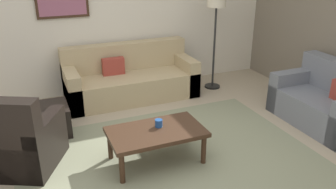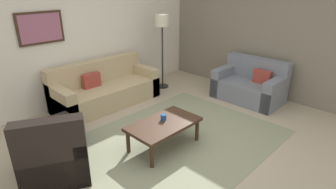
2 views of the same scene
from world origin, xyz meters
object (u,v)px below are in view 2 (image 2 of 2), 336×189
(couch_loveseat, at_px, (251,86))
(couch_main, at_px, (104,89))
(ottoman, at_px, (59,133))
(framed_artwork, at_px, (41,28))
(armchair_leather, at_px, (55,158))
(cup, at_px, (163,117))
(coffee_table, at_px, (164,126))
(lamp_standing, at_px, (162,28))

(couch_loveseat, bearing_deg, couch_main, 138.15)
(couch_main, height_order, ottoman, couch_main)
(ottoman, height_order, framed_artwork, framed_artwork)
(couch_loveseat, distance_m, armchair_leather, 4.15)
(couch_loveseat, distance_m, cup, 2.57)
(cup, bearing_deg, coffee_table, -131.77)
(armchair_leather, relative_size, ottoman, 1.92)
(coffee_table, bearing_deg, couch_loveseat, -0.21)
(cup, bearing_deg, ottoman, 136.17)
(couch_main, relative_size, coffee_table, 1.96)
(couch_loveseat, height_order, framed_artwork, framed_artwork)
(couch_main, distance_m, cup, 2.03)
(couch_loveseat, distance_m, coffee_table, 2.63)
(couch_main, bearing_deg, coffee_table, -98.35)
(lamp_standing, xyz_separation_m, framed_artwork, (-2.43, 0.61, 0.21))
(cup, xyz_separation_m, framed_artwork, (-0.68, 2.41, 1.16))
(armchair_leather, distance_m, coffee_table, 1.56)
(couch_loveseat, distance_m, framed_artwork, 4.29)
(lamp_standing, bearing_deg, couch_loveseat, -66.75)
(couch_main, height_order, lamp_standing, lamp_standing)
(ottoman, bearing_deg, couch_main, 31.68)
(armchair_leather, bearing_deg, ottoman, 62.83)
(ottoman, relative_size, lamp_standing, 0.33)
(couch_loveseat, xyz_separation_m, armchair_leather, (-4.12, 0.47, 0.01))
(framed_artwork, bearing_deg, couch_main, -23.97)
(ottoman, relative_size, coffee_table, 0.51)
(cup, height_order, framed_artwork, framed_artwork)
(couch_loveseat, xyz_separation_m, lamp_standing, (-0.81, 1.88, 1.11))
(couch_main, height_order, cup, couch_main)
(lamp_standing, relative_size, framed_artwork, 2.10)
(armchair_leather, xyz_separation_m, ottoman, (0.38, 0.74, -0.11))
(couch_main, xyz_separation_m, armchair_leather, (-1.80, -1.61, 0.01))
(couch_main, distance_m, ottoman, 1.67)
(couch_loveseat, bearing_deg, ottoman, 162.16)
(armchair_leather, relative_size, lamp_standing, 0.63)
(coffee_table, xyz_separation_m, framed_artwork, (-0.62, 2.48, 1.26))
(couch_main, xyz_separation_m, coffee_table, (-0.30, -2.07, 0.06))
(lamp_standing, bearing_deg, coffee_table, -134.19)
(cup, height_order, lamp_standing, lamp_standing)
(couch_main, xyz_separation_m, ottoman, (-1.42, -0.88, -0.10))
(couch_loveseat, relative_size, cup, 15.31)
(armchair_leather, xyz_separation_m, cup, (1.55, -0.39, 0.15))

